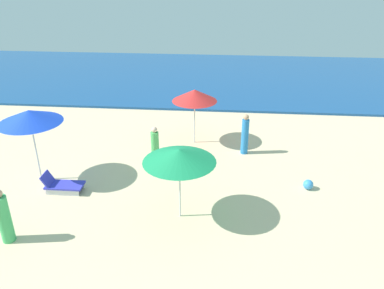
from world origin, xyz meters
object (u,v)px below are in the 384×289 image
object	(u,v)px
umbrella_2	(179,156)
beachgoer_0	(4,218)
umbrella_0	(29,116)
beachgoer_3	(245,135)
beachgoer_4	(155,148)
umbrella_1	(195,95)
lounge_chair_0_0	(62,185)
beach_ball_0	(308,185)

from	to	relation	value
umbrella_2	beachgoer_0	distance (m)	5.15
umbrella_0	beachgoer_0	bearing A→B (deg)	-80.29
beachgoer_3	beachgoer_4	distance (m)	3.71
umbrella_1	beachgoer_0	world-z (taller)	umbrella_1
lounge_chair_0_0	beach_ball_0	size ratio (longest dim) A/B	3.88
umbrella_1	beachgoer_4	world-z (taller)	umbrella_1
beachgoer_0	beach_ball_0	world-z (taller)	beachgoer_0
umbrella_1	beachgoer_4	xyz separation A→B (m)	(-1.32, -2.26, -1.37)
umbrella_0	beachgoer_3	bearing A→B (deg)	20.45
beach_ball_0	beachgoer_4	bearing A→B (deg)	167.85
beachgoer_0	beach_ball_0	size ratio (longest dim) A/B	4.79
umbrella_0	umbrella_1	world-z (taller)	umbrella_0
umbrella_1	beachgoer_4	size ratio (longest dim) A/B	1.47
umbrella_2	beachgoer_4	size ratio (longest dim) A/B	1.42
lounge_chair_0_0	beachgoer_4	size ratio (longest dim) A/B	0.83
beachgoer_0	beach_ball_0	bearing A→B (deg)	108.13
umbrella_1	umbrella_2	bearing A→B (deg)	-90.04
umbrella_0	umbrella_1	bearing A→B (deg)	34.38
beachgoer_0	umbrella_2	bearing A→B (deg)	105.07
beachgoer_3	beach_ball_0	size ratio (longest dim) A/B	4.86
umbrella_1	lounge_chair_0_0	bearing A→B (deg)	-134.08
umbrella_0	beachgoer_4	xyz separation A→B (m)	(3.98, 1.36, -1.68)
umbrella_0	umbrella_1	xyz separation A→B (m)	(5.30, 3.63, -0.30)
umbrella_0	beachgoer_4	world-z (taller)	umbrella_0
lounge_chair_0_0	umbrella_2	world-z (taller)	umbrella_2
beachgoer_4	beach_ball_0	world-z (taller)	beachgoer_4
lounge_chair_0_0	beachgoer_0	bearing A→B (deg)	168.51
beachgoer_0	umbrella_0	bearing A→B (deg)	-173.57
lounge_chair_0_0	beachgoer_4	distance (m)	3.60
umbrella_2	umbrella_0	bearing A→B (deg)	161.35
umbrella_1	beachgoer_0	size ratio (longest dim) A/B	1.43
umbrella_0	beachgoer_3	size ratio (longest dim) A/B	1.57
beachgoer_3	beachgoer_4	bearing A→B (deg)	-10.90
beachgoer_4	lounge_chair_0_0	bearing A→B (deg)	21.83
umbrella_0	beachgoer_3	world-z (taller)	umbrella_0
umbrella_2	beachgoer_4	distance (m)	3.67
umbrella_1	beachgoer_0	distance (m)	8.54
lounge_chair_0_0	beachgoer_4	xyz separation A→B (m)	(2.89, 2.08, 0.53)
beachgoer_4	beachgoer_3	bearing A→B (deg)	-171.73
lounge_chair_0_0	umbrella_2	distance (m)	4.72
beachgoer_0	umbrella_1	bearing A→B (deg)	142.62
beach_ball_0	umbrella_1	bearing A→B (deg)	140.82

